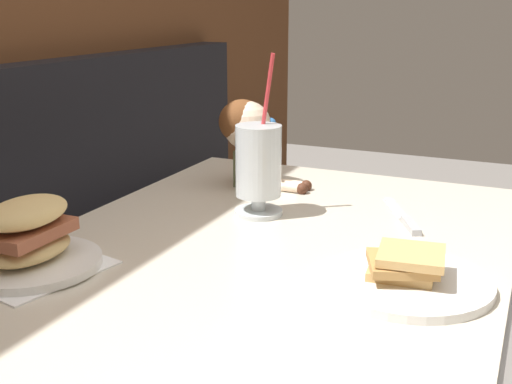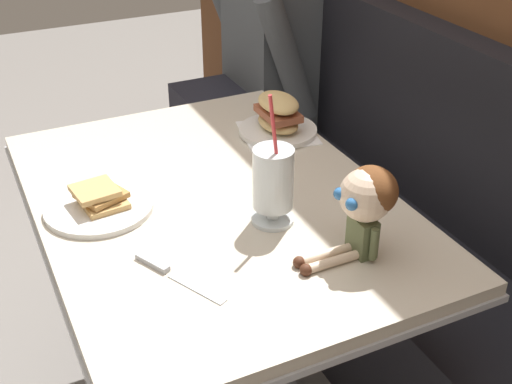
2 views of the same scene
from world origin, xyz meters
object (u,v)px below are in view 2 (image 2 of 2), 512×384
(milkshake_glass, at_px, (273,183))
(diner_patron, at_px, (261,47))
(toast_plate, at_px, (99,204))
(seated_doll, at_px, (366,200))
(sandwich_plate, at_px, (278,118))
(butter_knife, at_px, (164,269))

(milkshake_glass, xyz_separation_m, diner_patron, (-1.08, 0.50, -0.10))
(toast_plate, relative_size, seated_doll, 1.15)
(sandwich_plate, bearing_deg, butter_knife, -46.76)
(diner_patron, bearing_deg, milkshake_glass, -24.65)
(toast_plate, xyz_separation_m, milkshake_glass, (0.22, 0.34, 0.08))
(sandwich_plate, height_order, seated_doll, seated_doll)
(seated_doll, height_order, diner_patron, diner_patron)
(diner_patron, bearing_deg, sandwich_plate, -22.20)
(butter_knife, relative_size, diner_patron, 0.27)
(butter_knife, bearing_deg, milkshake_glass, 104.18)
(toast_plate, bearing_deg, butter_knife, 11.56)
(milkshake_glass, distance_m, sandwich_plate, 0.45)
(toast_plate, bearing_deg, milkshake_glass, 57.51)
(toast_plate, height_order, sandwich_plate, sandwich_plate)
(sandwich_plate, xyz_separation_m, seated_doll, (0.58, -0.10, 0.08))
(milkshake_glass, relative_size, butter_knife, 1.44)
(diner_patron, bearing_deg, butter_knife, -33.94)
(toast_plate, xyz_separation_m, sandwich_plate, (-0.18, 0.55, 0.03))
(sandwich_plate, bearing_deg, milkshake_glass, -28.69)
(butter_knife, xyz_separation_m, diner_patron, (-1.15, 0.78, -0.00))
(milkshake_glass, xyz_separation_m, seated_doll, (0.19, 0.11, 0.03))
(milkshake_glass, relative_size, diner_patron, 0.39)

